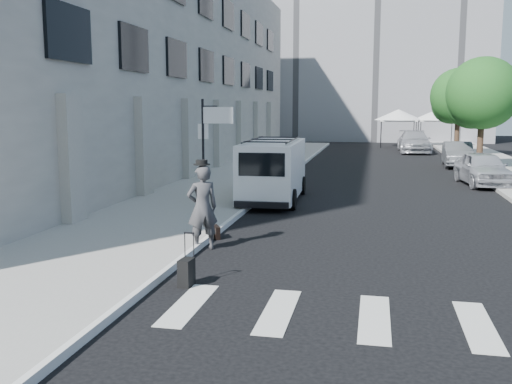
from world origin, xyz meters
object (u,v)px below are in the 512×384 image
at_px(parked_car_a, 483,168).
at_px(parked_car_c, 414,142).
at_px(parked_car_b, 458,154).
at_px(businessman, 202,208).
at_px(briefcase, 216,232).
at_px(suitcase, 186,272).
at_px(cargo_van, 274,170).

bearing_deg(parked_car_a, parked_car_c, 89.73).
bearing_deg(parked_car_a, parked_car_b, 84.02).
height_order(businessman, parked_car_b, businessman).
height_order(businessman, briefcase, businessman).
relative_size(briefcase, suitcase, 0.43).
bearing_deg(businessman, briefcase, -122.93).
bearing_deg(parked_car_a, briefcase, -131.27).
bearing_deg(briefcase, businessman, -118.21).
height_order(briefcase, parked_car_a, parked_car_a).
xyz_separation_m(briefcase, cargo_van, (0.39, 6.41, 0.96)).
xyz_separation_m(businessman, parked_car_b, (8.70, 21.45, -0.32)).
distance_m(briefcase, suitcase, 4.03).
bearing_deg(cargo_van, parked_car_a, 33.43).
xyz_separation_m(businessman, suitcase, (0.53, -2.79, -0.76)).
bearing_deg(parked_car_b, parked_car_a, -87.55).
bearing_deg(parked_car_a, cargo_van, -150.67).
distance_m(parked_car_a, parked_car_c, 18.08).
bearing_deg(briefcase, suitcase, -110.69).
bearing_deg(briefcase, parked_car_c, 48.95).
height_order(suitcase, parked_car_c, parked_car_c).
distance_m(briefcase, parked_car_b, 22.04).
bearing_deg(businessman, suitcase, 67.78).
relative_size(businessman, suitcase, 2.01).
height_order(briefcase, suitcase, suitcase).
bearing_deg(parked_car_c, suitcase, -101.69).
relative_size(cargo_van, parked_car_b, 1.34).
distance_m(suitcase, cargo_van, 10.44).
height_order(cargo_van, parked_car_b, cargo_van).
height_order(businessman, suitcase, businessman).
distance_m(businessman, parked_car_c, 32.23).
height_order(businessman, cargo_van, cargo_van).
xyz_separation_m(briefcase, parked_car_c, (6.90, 30.28, 0.64)).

